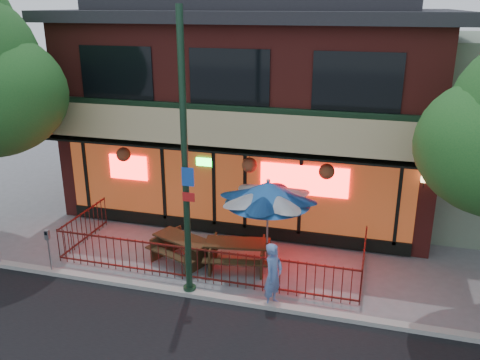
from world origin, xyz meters
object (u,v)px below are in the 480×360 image
object	(u,v)px
patio_umbrella	(268,193)
pedestrian	(273,275)
picnic_table_left	(183,246)
picnic_table_right	(238,251)
parking_meter_near	(48,244)
street_light	(186,177)

from	to	relation	value
patio_umbrella	pedestrian	world-z (taller)	patio_umbrella
picnic_table_left	picnic_table_right	distance (m)	1.60
pedestrian	parking_meter_near	size ratio (longest dim) A/B	1.28
patio_umbrella	parking_meter_near	bearing A→B (deg)	-161.15
pedestrian	parking_meter_near	distance (m)	6.15
picnic_table_right	parking_meter_near	bearing A→B (deg)	-160.14
picnic_table_right	parking_meter_near	xyz separation A→B (m)	(-4.80, -1.73, 0.37)
street_light	patio_umbrella	xyz separation A→B (m)	(1.59, 1.83, -0.90)
picnic_table_left	patio_umbrella	distance (m)	2.98
street_light	patio_umbrella	world-z (taller)	street_light
patio_umbrella	pedestrian	bearing A→B (deg)	-72.59
patio_umbrella	picnic_table_right	bearing A→B (deg)	-167.47
picnic_table_right	pedestrian	size ratio (longest dim) A/B	1.21
patio_umbrella	parking_meter_near	world-z (taller)	patio_umbrella
picnic_table_right	patio_umbrella	size ratio (longest dim) A/B	0.76
picnic_table_right	patio_umbrella	world-z (taller)	patio_umbrella
picnic_table_right	pedestrian	world-z (taller)	pedestrian
street_light	pedestrian	bearing A→B (deg)	1.41
street_light	picnic_table_left	bearing A→B (deg)	117.02
street_light	picnic_table_right	xyz separation A→B (m)	(0.80, 1.66, -2.64)
picnic_table_right	parking_meter_near	size ratio (longest dim) A/B	1.55
parking_meter_near	picnic_table_left	bearing A→B (deg)	27.29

